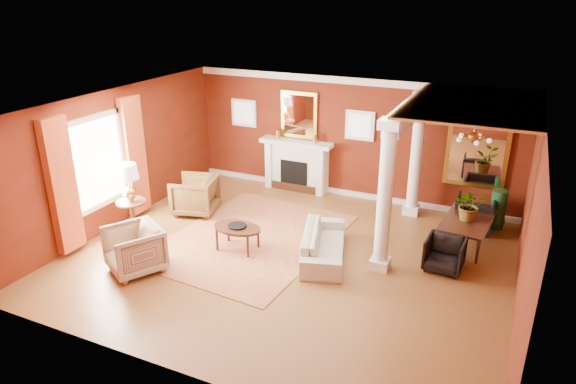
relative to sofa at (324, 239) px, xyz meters
The scene contains 27 objects.
ground 0.77m from the sofa, 155.25° to the right, with size 8.00×8.00×0.00m, color brown.
room_shell 1.77m from the sofa, 155.25° to the right, with size 8.04×7.04×2.92m.
fireplace 3.60m from the sofa, 122.13° to the left, with size 1.85×0.42×1.29m.
overmantel_mirror 4.00m from the sofa, 121.00° to the left, with size 0.95×0.07×1.15m.
flank_window_left 4.91m from the sofa, 137.35° to the left, with size 0.70×0.07×0.70m.
flank_window_right 3.51m from the sofa, 96.39° to the left, with size 0.70×0.07×0.70m.
left_window 4.70m from the sofa, 168.94° to the right, with size 0.21×2.55×2.60m.
column_front 1.52m from the sofa, ahead, with size 0.36×0.36×2.80m.
column_back 3.11m from the sofa, 68.11° to the left, with size 0.36×0.36×2.80m.
header_beam 2.97m from the sofa, 55.99° to the left, with size 0.30×3.20×0.32m, color white.
amber_ceiling 3.66m from the sofa, 33.24° to the left, with size 2.30×3.40×0.04m, color #CA833B.
dining_mirror 4.09m from the sofa, 54.15° to the left, with size 1.30×0.07×1.70m.
chandelier 3.33m from the sofa, 33.54° to the left, with size 0.60×0.62×0.75m.
crown_trim 4.06m from the sofa, 100.80° to the left, with size 8.00×0.08×0.16m, color white.
base_trim 3.25m from the sofa, 100.80° to the left, with size 8.00×0.08×0.12m, color white.
rug 1.66m from the sofa, behind, with size 3.04×4.06×0.02m, color maroon.
sofa is the anchor object (origin of this frame).
armchair_leopard 3.49m from the sofa, 167.78° to the left, with size 0.92×0.86×0.95m, color black.
armchair_stripe 3.49m from the sofa, 147.16° to the right, with size 0.91×0.85×0.94m, color tan.
coffee_table 1.70m from the sofa, 165.75° to the right, with size 0.97×0.97×0.49m.
coffee_book 1.74m from the sofa, 166.03° to the right, with size 0.15×0.02×0.20m, color black.
side_table 4.12m from the sofa, behind, with size 0.61×0.61×1.51m.
dining_table 2.95m from the sofa, 34.62° to the left, with size 1.56×0.55×0.87m, color black.
dining_chair_near 2.21m from the sofa, 12.47° to the left, with size 0.67×0.62×0.69m, color black.
dining_chair_far 3.49m from the sofa, 45.18° to the left, with size 0.77×0.72×0.79m, color black.
green_urn 3.97m from the sofa, 43.24° to the left, with size 0.36×0.36×0.87m.
potted_plant 3.00m from the sofa, 34.21° to the left, with size 0.59×0.65×0.51m, color #26591E.
Camera 1 is at (3.59, -7.89, 4.81)m, focal length 32.00 mm.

